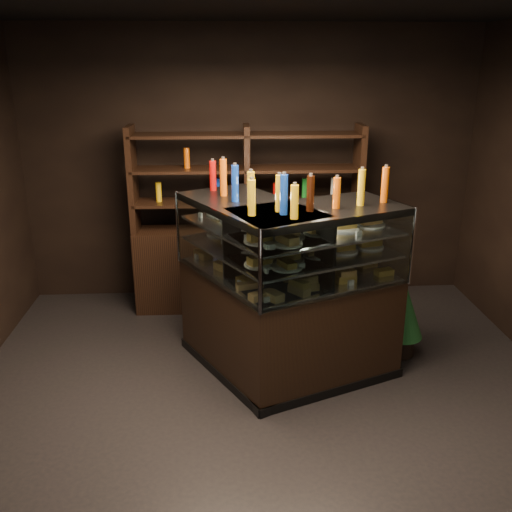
# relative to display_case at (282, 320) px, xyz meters

# --- Properties ---
(ground) EXTENTS (5.00, 5.00, 0.00)m
(ground) POSITION_rel_display_case_xyz_m (-0.16, -0.59, -0.51)
(ground) COLOR black
(ground) RESTS_ON ground
(room_shell) EXTENTS (5.02, 5.02, 3.01)m
(room_shell) POSITION_rel_display_case_xyz_m (-0.16, -0.59, 1.43)
(room_shell) COLOR black
(room_shell) RESTS_ON ground
(display_case) EXTENTS (1.97, 1.57, 1.54)m
(display_case) POSITION_rel_display_case_xyz_m (0.00, 0.00, 0.00)
(display_case) COLOR black
(display_case) RESTS_ON ground
(food_display) EXTENTS (1.57, 1.21, 0.47)m
(food_display) POSITION_rel_display_case_xyz_m (-0.00, -0.00, 0.68)
(food_display) COLOR gold
(food_display) RESTS_ON display_case
(bottles_top) EXTENTS (1.40, 1.07, 0.30)m
(bottles_top) POSITION_rel_display_case_xyz_m (0.00, 0.00, 1.16)
(bottles_top) COLOR #0F38B2
(bottles_top) RESTS_ON display_case
(potted_conifer) EXTENTS (0.39, 0.39, 0.83)m
(potted_conifer) POSITION_rel_display_case_xyz_m (1.15, 0.26, -0.03)
(potted_conifer) COLOR black
(potted_conifer) RESTS_ON ground
(back_shelving) EXTENTS (2.43, 0.45, 2.00)m
(back_shelving) POSITION_rel_display_case_xyz_m (-0.23, 1.46, 0.10)
(back_shelving) COLOR black
(back_shelving) RESTS_ON ground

